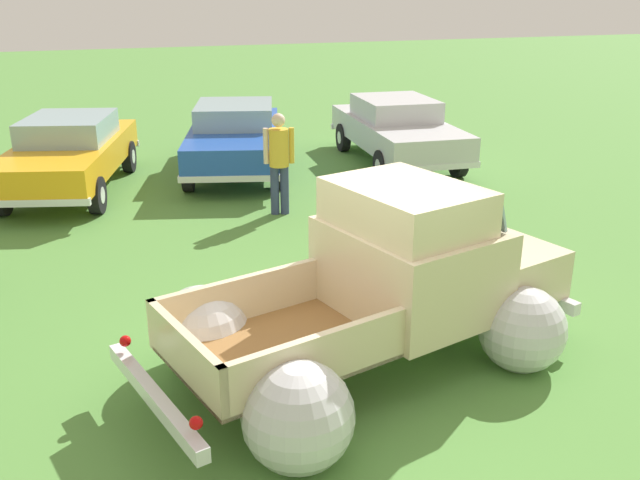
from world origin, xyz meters
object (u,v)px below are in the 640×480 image
object	(u,v)px
vintage_pickup_truck	(390,294)
show_car_2	(397,128)
show_car_0	(69,151)
spectator_0	(279,157)
show_car_1	(235,135)

from	to	relation	value
vintage_pickup_truck	show_car_2	bearing A→B (deg)	49.34
show_car_0	show_car_2	bearing A→B (deg)	105.52
show_car_0	spectator_0	xyz separation A→B (m)	(3.42, -2.71, 0.23)
vintage_pickup_truck	spectator_0	bearing A→B (deg)	71.71
vintage_pickup_truck	spectator_0	distance (m)	5.23
show_car_1	spectator_0	xyz separation A→B (m)	(0.08, -3.15, 0.23)
show_car_1	show_car_2	distance (m)	3.60
vintage_pickup_truck	spectator_0	size ratio (longest dim) A/B	2.80
vintage_pickup_truck	show_car_1	xyz separation A→B (m)	(0.20, 8.37, 0.03)
vintage_pickup_truck	show_car_2	size ratio (longest dim) A/B	1.06
show_car_0	show_car_1	bearing A→B (deg)	112.98
show_car_2	vintage_pickup_truck	bearing A→B (deg)	-20.56
show_car_1	show_car_0	bearing A→B (deg)	-67.08
vintage_pickup_truck	show_car_2	xyz separation A→B (m)	(3.77, 7.94, 0.03)
show_car_0	spectator_0	size ratio (longest dim) A/B	2.74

